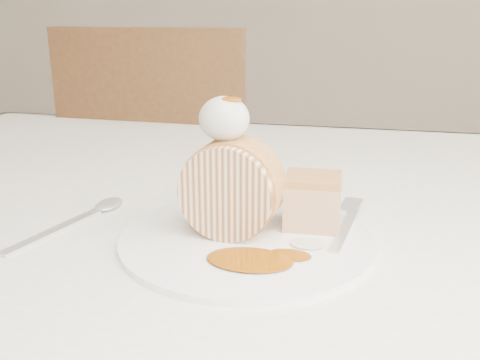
# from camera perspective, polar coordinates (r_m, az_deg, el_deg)

# --- Properties ---
(table) EXTENTS (1.40, 0.90, 0.75)m
(table) POSITION_cam_1_polar(r_m,az_deg,el_deg) (0.80, 0.24, -6.92)
(table) COLOR silver
(table) RESTS_ON ground
(chair_far) EXTENTS (0.46, 0.46, 0.96)m
(chair_far) POSITION_cam_1_polar(r_m,az_deg,el_deg) (1.41, -7.48, -0.98)
(chair_far) COLOR brown
(chair_far) RESTS_ON ground
(plate) EXTENTS (0.29, 0.29, 0.01)m
(plate) POSITION_cam_1_polar(r_m,az_deg,el_deg) (0.59, 0.74, -6.24)
(plate) COLOR white
(plate) RESTS_ON table
(roulade_slice) EXTENTS (0.11, 0.06, 0.10)m
(roulade_slice) POSITION_cam_1_polar(r_m,az_deg,el_deg) (0.57, -0.93, -0.92)
(roulade_slice) COLOR beige
(roulade_slice) RESTS_ON plate
(cake_chunk) EXTENTS (0.06, 0.06, 0.05)m
(cake_chunk) POSITION_cam_1_polar(r_m,az_deg,el_deg) (0.61, 7.72, -2.57)
(cake_chunk) COLOR tan
(cake_chunk) RESTS_ON plate
(whipped_cream) EXTENTS (0.05, 0.05, 0.05)m
(whipped_cream) POSITION_cam_1_polar(r_m,az_deg,el_deg) (0.56, -1.70, 6.56)
(whipped_cream) COLOR silver
(whipped_cream) RESTS_ON roulade_slice
(caramel_drizzle) EXTENTS (0.03, 0.02, 0.01)m
(caramel_drizzle) POSITION_cam_1_polar(r_m,az_deg,el_deg) (0.55, -1.17, 9.19)
(caramel_drizzle) COLOR #854105
(caramel_drizzle) RESTS_ON whipped_cream
(caramel_pool) EXTENTS (0.09, 0.06, 0.00)m
(caramel_pool) POSITION_cam_1_polar(r_m,az_deg,el_deg) (0.53, 1.04, -8.46)
(caramel_pool) COLOR #854105
(caramel_pool) RESTS_ON plate
(fork) EXTENTS (0.05, 0.17, 0.00)m
(fork) POSITION_cam_1_polar(r_m,az_deg,el_deg) (0.60, 11.09, -5.35)
(fork) COLOR silver
(fork) RESTS_ON plate
(spoon) EXTENTS (0.07, 0.18, 0.00)m
(spoon) POSITION_cam_1_polar(r_m,az_deg,el_deg) (0.64, -19.21, -5.18)
(spoon) COLOR silver
(spoon) RESTS_ON table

